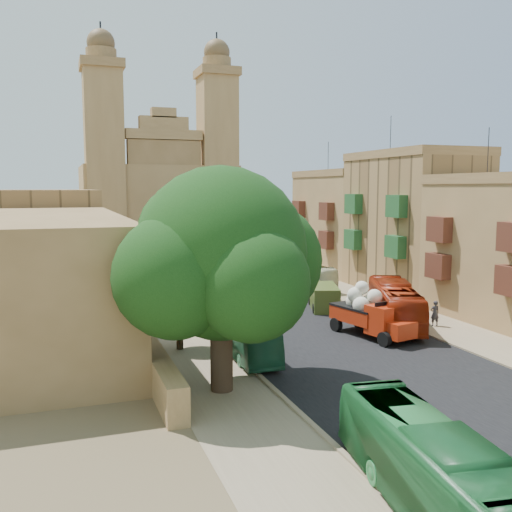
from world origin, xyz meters
TOP-DOWN VIEW (x-y plane):
  - ground at (0.00, 0.00)m, footprint 260.00×260.00m
  - road_surface at (0.00, 30.00)m, footprint 14.00×140.00m
  - sidewalk_east at (9.50, 30.00)m, footprint 5.00×140.00m
  - sidewalk_west at (-9.50, 30.00)m, footprint 5.00×140.00m
  - kerb_east at (7.00, 30.00)m, footprint 0.25×140.00m
  - kerb_west at (-7.00, 30.00)m, footprint 0.25×140.00m
  - townhouse_c at (15.95, 25.00)m, footprint 9.00×14.00m
  - townhouse_d at (15.95, 39.00)m, footprint 9.00×14.00m
  - west_wall at (-12.50, 20.00)m, footprint 1.00×40.00m
  - west_building_low at (-18.00, 18.00)m, footprint 10.00×28.00m
  - west_building_mid at (-18.00, 44.00)m, footprint 10.00×22.00m
  - church at (-0.00, 78.61)m, footprint 28.00×22.50m
  - ficus_tree at (-9.40, 4.01)m, footprint 11.32×10.41m
  - street_tree_a at (-10.00, 12.00)m, footprint 2.92×2.92m
  - street_tree_b at (-10.00, 24.00)m, footprint 2.74×2.74m
  - street_tree_c at (-10.00, 36.00)m, footprint 3.33×3.33m
  - street_tree_d at (-10.00, 48.00)m, footprint 2.92×2.92m
  - red_truck at (3.10, 10.77)m, footprint 3.79×6.75m
  - olive_pickup at (4.00, 20.00)m, footprint 3.58×5.29m
  - bus_green_south at (-6.27, -8.83)m, footprint 3.73×10.59m
  - bus_green_north at (-6.50, 9.55)m, footprint 2.29×8.88m
  - bus_red_east at (6.50, 13.14)m, footprint 7.02×11.45m
  - bus_cream_east at (6.38, 29.97)m, footprint 3.75×9.81m
  - car_blue_a at (-3.43, 21.48)m, footprint 2.42×3.83m
  - car_white_a at (-4.76, 35.04)m, footprint 2.12×3.73m
  - car_cream at (2.78, 25.34)m, footprint 2.67×4.87m
  - car_dkblue at (-2.50, 48.59)m, footprint 1.95×4.73m
  - car_white_b at (1.14, 38.73)m, footprint 2.20×4.11m
  - car_blue_b at (-0.50, 51.07)m, footprint 1.56×3.48m
  - pedestrian_a at (9.11, 11.82)m, footprint 0.74×0.53m
  - pedestrian_c at (8.64, 17.96)m, footprint 0.49×1.14m

SIDE VIEW (x-z plane):
  - ground at x=0.00m, z-range 0.00..0.00m
  - road_surface at x=0.00m, z-range 0.00..0.01m
  - sidewalk_east at x=9.50m, z-range 0.00..0.01m
  - sidewalk_west at x=-9.50m, z-range 0.00..0.01m
  - kerb_east at x=7.00m, z-range 0.00..0.12m
  - kerb_west at x=-7.00m, z-range 0.00..0.12m
  - car_blue_b at x=-0.50m, z-range 0.00..1.11m
  - car_white_a at x=-4.76m, z-range 0.00..1.16m
  - car_blue_a at x=-3.43m, z-range 0.00..1.22m
  - car_cream at x=2.78m, z-range 0.00..1.29m
  - car_white_b at x=1.14m, z-range 0.00..1.33m
  - car_dkblue at x=-2.50m, z-range 0.00..1.37m
  - west_wall at x=-12.50m, z-range 0.00..1.80m
  - pedestrian_a at x=9.11m, z-range 0.00..1.91m
  - pedestrian_c at x=8.64m, z-range 0.00..1.93m
  - olive_pickup at x=4.00m, z-range -0.02..1.99m
  - bus_green_north at x=-6.50m, z-range 0.00..2.46m
  - bus_cream_east at x=6.38m, z-range 0.00..2.67m
  - bus_green_south at x=-6.27m, z-range 0.00..2.89m
  - bus_red_east at x=6.50m, z-range 0.00..3.16m
  - red_truck at x=3.10m, z-range -0.23..3.52m
  - street_tree_b at x=-10.00m, z-range 0.70..4.91m
  - street_tree_d at x=-10.00m, z-range 0.75..5.24m
  - street_tree_a at x=-10.00m, z-range 0.75..5.25m
  - street_tree_c at x=-10.00m, z-range 0.87..5.99m
  - west_building_low at x=-18.00m, z-range 0.00..8.40m
  - west_building_mid at x=-18.00m, z-range 0.00..10.00m
  - townhouse_d at x=15.95m, z-range -1.79..14.11m
  - ficus_tree at x=-9.40m, z-range 1.03..12.35m
  - townhouse_c at x=15.95m, z-range -1.79..15.61m
  - church at x=0.00m, z-range -8.63..27.67m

